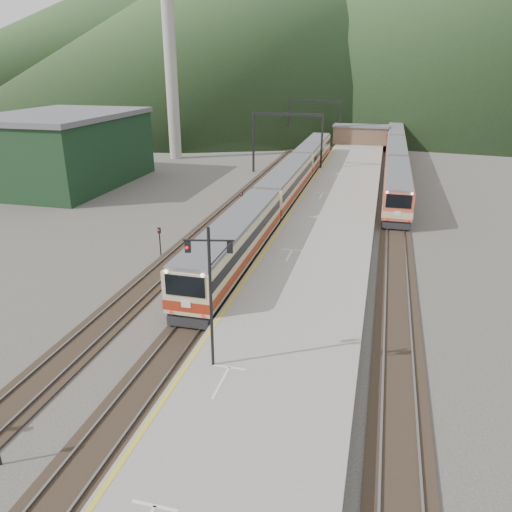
# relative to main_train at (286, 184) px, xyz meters

# --- Properties ---
(ground) EXTENTS (400.00, 400.00, 0.00)m
(ground) POSITION_rel_main_train_xyz_m (0.00, -40.24, -1.94)
(ground) COLOR #47423D
(ground) RESTS_ON ground
(track_main) EXTENTS (2.60, 200.00, 0.23)m
(track_main) POSITION_rel_main_train_xyz_m (0.00, -0.24, -1.87)
(track_main) COLOR black
(track_main) RESTS_ON ground
(track_far) EXTENTS (2.60, 200.00, 0.23)m
(track_far) POSITION_rel_main_train_xyz_m (-5.00, -0.24, -1.87)
(track_far) COLOR black
(track_far) RESTS_ON ground
(track_second) EXTENTS (2.60, 200.00, 0.23)m
(track_second) POSITION_rel_main_train_xyz_m (11.50, -0.24, -1.87)
(track_second) COLOR black
(track_second) RESTS_ON ground
(platform) EXTENTS (8.00, 100.00, 1.00)m
(platform) POSITION_rel_main_train_xyz_m (5.60, -2.24, -1.44)
(platform) COLOR gray
(platform) RESTS_ON ground
(gantry_near) EXTENTS (9.55, 0.25, 8.00)m
(gantry_near) POSITION_rel_main_train_xyz_m (-2.85, 14.76, 3.64)
(gantry_near) COLOR black
(gantry_near) RESTS_ON ground
(gantry_far) EXTENTS (9.55, 0.25, 8.00)m
(gantry_far) POSITION_rel_main_train_xyz_m (-2.85, 39.76, 3.64)
(gantry_far) COLOR black
(gantry_far) RESTS_ON ground
(warehouse) EXTENTS (14.50, 20.50, 8.60)m
(warehouse) POSITION_rel_main_train_xyz_m (-28.00, 1.76, 2.37)
(warehouse) COLOR black
(warehouse) RESTS_ON ground
(smokestack) EXTENTS (1.80, 1.80, 30.00)m
(smokestack) POSITION_rel_main_train_xyz_m (-22.00, 21.76, 13.06)
(smokestack) COLOR #9E998E
(smokestack) RESTS_ON ground
(station_shed) EXTENTS (9.40, 4.40, 3.10)m
(station_shed) POSITION_rel_main_train_xyz_m (5.60, 37.76, 0.63)
(station_shed) COLOR brown
(station_shed) RESTS_ON platform
(hill_a) EXTENTS (180.00, 180.00, 60.00)m
(hill_a) POSITION_rel_main_train_xyz_m (-40.00, 149.76, 28.06)
(hill_a) COLOR #2A3F20
(hill_a) RESTS_ON ground
(hill_b) EXTENTS (220.00, 220.00, 75.00)m
(hill_b) POSITION_rel_main_train_xyz_m (30.00, 189.76, 35.56)
(hill_b) COLOR #2A3F20
(hill_b) RESTS_ON ground
(hill_d) EXTENTS (200.00, 200.00, 55.00)m
(hill_d) POSITION_rel_main_train_xyz_m (-120.00, 199.76, 25.56)
(hill_d) COLOR #2A3F20
(hill_d) RESTS_ON ground
(main_train) EXTENTS (2.81, 57.61, 3.43)m
(main_train) POSITION_rel_main_train_xyz_m (0.00, 0.00, 0.00)
(main_train) COLOR #C6B583
(main_train) RESTS_ON track_main
(second_train) EXTENTS (2.67, 54.92, 3.26)m
(second_train) POSITION_rel_main_train_xyz_m (11.50, 19.86, -0.08)
(second_train) COLOR #D4583A
(second_train) RESTS_ON track_second
(signal_mast) EXTENTS (2.16, 0.62, 6.77)m
(signal_mast) POSITION_rel_main_train_xyz_m (3.00, -33.00, 3.19)
(signal_mast) COLOR black
(signal_mast) RESTS_ON platform
(short_signal_b) EXTENTS (0.26, 0.22, 2.27)m
(short_signal_b) POSITION_rel_main_train_xyz_m (-3.38, -5.68, -0.48)
(short_signal_b) COLOR black
(short_signal_b) RESTS_ON ground
(short_signal_c) EXTENTS (0.23, 0.17, 2.27)m
(short_signal_c) POSITION_rel_main_train_xyz_m (-6.48, -18.13, -0.48)
(short_signal_c) COLOR black
(short_signal_c) RESTS_ON ground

